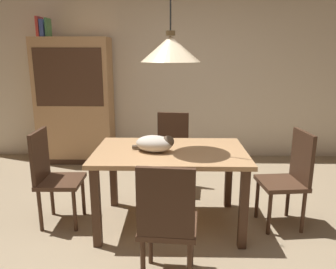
{
  "coord_description": "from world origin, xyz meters",
  "views": [
    {
      "loc": [
        0.08,
        -2.5,
        1.62
      ],
      "look_at": [
        0.02,
        0.59,
        0.85
      ],
      "focal_mm": 34.74,
      "sensor_mm": 36.0,
      "label": 1
    }
  ],
  "objects_px": {
    "chair_left_side": "(52,173)",
    "cat_sleeping": "(155,143)",
    "hutch_bookcase": "(75,104)",
    "book_red_tall": "(40,27)",
    "chair_right_side": "(290,175)",
    "dining_table": "(170,160)",
    "chair_near_front": "(167,220)",
    "book_green_slim": "(48,28)",
    "book_blue_wide": "(44,29)",
    "chair_far_back": "(172,148)",
    "pendant_lamp": "(170,49)"
  },
  "relations": [
    {
      "from": "chair_left_side",
      "to": "cat_sleeping",
      "type": "height_order",
      "value": "chair_left_side"
    },
    {
      "from": "chair_far_back",
      "to": "book_blue_wide",
      "type": "relative_size",
      "value": 3.88
    },
    {
      "from": "chair_right_side",
      "to": "chair_near_front",
      "type": "height_order",
      "value": "same"
    },
    {
      "from": "chair_left_side",
      "to": "book_green_slim",
      "type": "bearing_deg",
      "value": 108.47
    },
    {
      "from": "chair_right_side",
      "to": "book_green_slim",
      "type": "height_order",
      "value": "book_green_slim"
    },
    {
      "from": "pendant_lamp",
      "to": "hutch_bookcase",
      "type": "relative_size",
      "value": 0.7
    },
    {
      "from": "chair_far_back",
      "to": "chair_near_front",
      "type": "relative_size",
      "value": 1.0
    },
    {
      "from": "book_green_slim",
      "to": "chair_near_front",
      "type": "bearing_deg",
      "value": -57.81
    },
    {
      "from": "book_blue_wide",
      "to": "pendant_lamp",
      "type": "bearing_deg",
      "value": -46.48
    },
    {
      "from": "dining_table",
      "to": "chair_left_side",
      "type": "xyz_separation_m",
      "value": [
        -1.13,
        -0.0,
        -0.14
      ]
    },
    {
      "from": "cat_sleeping",
      "to": "chair_right_side",
      "type": "bearing_deg",
      "value": 2.52
    },
    {
      "from": "chair_near_front",
      "to": "hutch_bookcase",
      "type": "xyz_separation_m",
      "value": [
        -1.46,
        2.8,
        0.38
      ]
    },
    {
      "from": "chair_right_side",
      "to": "book_red_tall",
      "type": "relative_size",
      "value": 3.32
    },
    {
      "from": "chair_right_side",
      "to": "chair_near_front",
      "type": "bearing_deg",
      "value": -142.01
    },
    {
      "from": "chair_near_front",
      "to": "book_green_slim",
      "type": "distance_m",
      "value": 3.62
    },
    {
      "from": "dining_table",
      "to": "pendant_lamp",
      "type": "xyz_separation_m",
      "value": [
        -0.0,
        0.0,
        1.01
      ]
    },
    {
      "from": "chair_far_back",
      "to": "book_green_slim",
      "type": "relative_size",
      "value": 3.58
    },
    {
      "from": "chair_left_side",
      "to": "cat_sleeping",
      "type": "bearing_deg",
      "value": -2.62
    },
    {
      "from": "dining_table",
      "to": "chair_right_side",
      "type": "distance_m",
      "value": 1.14
    },
    {
      "from": "book_green_slim",
      "to": "cat_sleeping",
      "type": "bearing_deg",
      "value": -50.33
    },
    {
      "from": "dining_table",
      "to": "hutch_bookcase",
      "type": "distance_m",
      "value": 2.43
    },
    {
      "from": "chair_left_side",
      "to": "hutch_bookcase",
      "type": "bearing_deg",
      "value": 99.83
    },
    {
      "from": "chair_far_back",
      "to": "cat_sleeping",
      "type": "height_order",
      "value": "chair_far_back"
    },
    {
      "from": "dining_table",
      "to": "chair_left_side",
      "type": "relative_size",
      "value": 1.51
    },
    {
      "from": "book_red_tall",
      "to": "chair_right_side",
      "type": "bearing_deg",
      "value": -32.42
    },
    {
      "from": "chair_right_side",
      "to": "book_red_tall",
      "type": "xyz_separation_m",
      "value": [
        -3.02,
        1.92,
        1.48
      ]
    },
    {
      "from": "cat_sleeping",
      "to": "chair_far_back",
      "type": "bearing_deg",
      "value": 81.13
    },
    {
      "from": "hutch_bookcase",
      "to": "cat_sleeping",
      "type": "bearing_deg",
      "value": -56.07
    },
    {
      "from": "chair_near_front",
      "to": "chair_far_back",
      "type": "bearing_deg",
      "value": 89.5
    },
    {
      "from": "chair_left_side",
      "to": "pendant_lamp",
      "type": "height_order",
      "value": "pendant_lamp"
    },
    {
      "from": "pendant_lamp",
      "to": "book_blue_wide",
      "type": "xyz_separation_m",
      "value": [
        -1.83,
        1.93,
        0.31
      ]
    },
    {
      "from": "dining_table",
      "to": "chair_far_back",
      "type": "height_order",
      "value": "chair_far_back"
    },
    {
      "from": "chair_far_back",
      "to": "chair_near_front",
      "type": "xyz_separation_m",
      "value": [
        -0.02,
        -1.76,
        0.0
      ]
    },
    {
      "from": "dining_table",
      "to": "cat_sleeping",
      "type": "xyz_separation_m",
      "value": [
        -0.14,
        -0.05,
        0.18
      ]
    },
    {
      "from": "chair_right_side",
      "to": "pendant_lamp",
      "type": "distance_m",
      "value": 1.61
    },
    {
      "from": "cat_sleeping",
      "to": "book_red_tall",
      "type": "xyz_separation_m",
      "value": [
        -1.76,
        1.97,
        1.16
      ]
    },
    {
      "from": "cat_sleeping",
      "to": "dining_table",
      "type": "bearing_deg",
      "value": 19.25
    },
    {
      "from": "book_blue_wide",
      "to": "book_green_slim",
      "type": "bearing_deg",
      "value": 0.0
    },
    {
      "from": "book_blue_wide",
      "to": "book_green_slim",
      "type": "xyz_separation_m",
      "value": [
        0.06,
        0.0,
        0.01
      ]
    },
    {
      "from": "dining_table",
      "to": "book_green_slim",
      "type": "distance_m",
      "value": 2.94
    },
    {
      "from": "chair_left_side",
      "to": "hutch_bookcase",
      "type": "distance_m",
      "value": 1.99
    },
    {
      "from": "cat_sleeping",
      "to": "book_blue_wide",
      "type": "distance_m",
      "value": 2.84
    },
    {
      "from": "cat_sleeping",
      "to": "pendant_lamp",
      "type": "distance_m",
      "value": 0.85
    },
    {
      "from": "dining_table",
      "to": "chair_near_front",
      "type": "relative_size",
      "value": 1.51
    },
    {
      "from": "book_green_slim",
      "to": "book_red_tall",
      "type": "bearing_deg",
      "value": 180.0
    },
    {
      "from": "chair_far_back",
      "to": "pendant_lamp",
      "type": "xyz_separation_m",
      "value": [
        -0.01,
        -0.88,
        1.15
      ]
    },
    {
      "from": "pendant_lamp",
      "to": "hutch_bookcase",
      "type": "height_order",
      "value": "pendant_lamp"
    },
    {
      "from": "chair_near_front",
      "to": "book_blue_wide",
      "type": "bearing_deg",
      "value": 123.02
    },
    {
      "from": "dining_table",
      "to": "book_red_tall",
      "type": "height_order",
      "value": "book_red_tall"
    },
    {
      "from": "hutch_bookcase",
      "to": "book_red_tall",
      "type": "relative_size",
      "value": 6.61
    }
  ]
}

